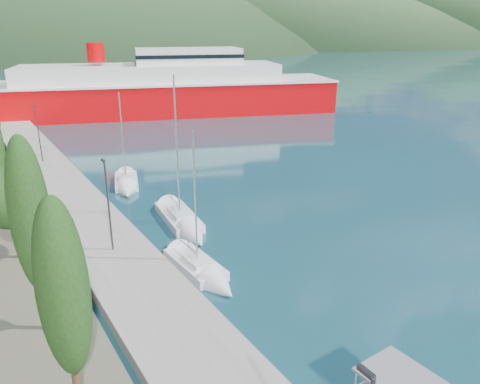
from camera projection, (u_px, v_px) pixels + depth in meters
ground at (22, 85)px, 119.17m from camera, size 1400.00×1400.00×0.00m
quay at (74, 205)px, 39.35m from camera, size 5.00×88.00×0.80m
lamp_posts at (104, 198)px, 30.29m from camera, size 0.15×47.10×6.06m
sailboat_near at (208, 276)px, 28.43m from camera, size 2.31×6.95×9.88m
sailboat_mid at (187, 227)px, 35.22m from camera, size 3.27×8.72×12.25m
sailboat_far at (127, 187)px, 44.01m from camera, size 4.02×6.95×9.73m
ferry at (154, 91)px, 80.44m from camera, size 64.00×33.05×12.53m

